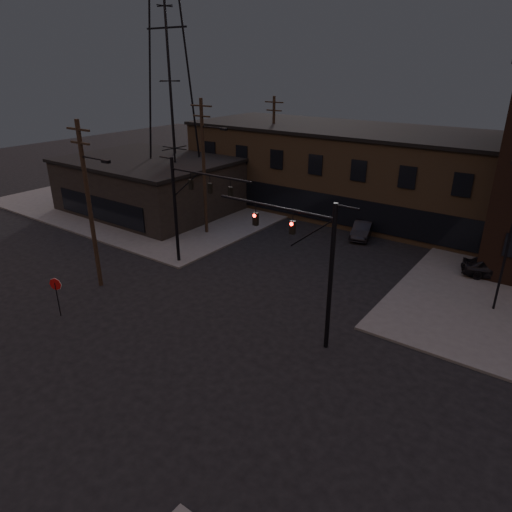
{
  "coord_description": "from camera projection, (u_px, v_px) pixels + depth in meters",
  "views": [
    {
      "loc": [
        15.61,
        -14.42,
        14.06
      ],
      "look_at": [
        0.97,
        5.72,
        3.5
      ],
      "focal_mm": 32.0,
      "sensor_mm": 36.0,
      "label": 1
    }
  ],
  "objects": [
    {
      "name": "ground",
      "position": [
        180.0,
        345.0,
        24.68
      ],
      "size": [
        140.0,
        140.0,
        0.0
      ],
      "primitive_type": "plane",
      "color": "black",
      "rests_on": "ground"
    },
    {
      "name": "sidewalk_nw",
      "position": [
        179.0,
        194.0,
        52.94
      ],
      "size": [
        30.0,
        30.0,
        0.15
      ],
      "primitive_type": "cube",
      "color": "#474744",
      "rests_on": "ground"
    },
    {
      "name": "building_row",
      "position": [
        383.0,
        176.0,
        43.97
      ],
      "size": [
        40.0,
        12.0,
        8.0
      ],
      "primitive_type": "cube",
      "color": "brown",
      "rests_on": "ground"
    },
    {
      "name": "building_left",
      "position": [
        149.0,
        186.0,
        46.44
      ],
      "size": [
        16.0,
        12.0,
        5.0
      ],
      "primitive_type": "cube",
      "color": "black",
      "rests_on": "ground"
    },
    {
      "name": "traffic_signal_near",
      "position": [
        312.0,
        257.0,
        23.2
      ],
      "size": [
        7.12,
        0.24,
        8.0
      ],
      "color": "black",
      "rests_on": "ground"
    },
    {
      "name": "traffic_signal_far",
      "position": [
        187.0,
        201.0,
        32.31
      ],
      "size": [
        7.12,
        0.24,
        8.0
      ],
      "color": "black",
      "rests_on": "ground"
    },
    {
      "name": "stop_sign",
      "position": [
        56.0,
        288.0,
        26.81
      ],
      "size": [
        0.72,
        0.33,
        2.48
      ],
      "color": "black",
      "rests_on": "ground"
    },
    {
      "name": "utility_pole_near",
      "position": [
        89.0,
        203.0,
        28.98
      ],
      "size": [
        3.7,
        0.28,
        11.0
      ],
      "color": "black",
      "rests_on": "ground"
    },
    {
      "name": "utility_pole_mid",
      "position": [
        204.0,
        165.0,
        38.36
      ],
      "size": [
        3.7,
        0.28,
        11.5
      ],
      "color": "black",
      "rests_on": "ground"
    },
    {
      "name": "utility_pole_far",
      "position": [
        273.0,
        148.0,
        48.01
      ],
      "size": [
        2.2,
        0.28,
        11.0
      ],
      "color": "black",
      "rests_on": "ground"
    },
    {
      "name": "transmission_tower",
      "position": [
        170.0,
        81.0,
        42.94
      ],
      "size": [
        7.0,
        7.0,
        25.0
      ],
      "primitive_type": null,
      "color": "black",
      "rests_on": "ground"
    },
    {
      "name": "lot_light_a",
      "position": [
        512.0,
        226.0,
        25.91
      ],
      "size": [
        1.5,
        0.28,
        9.14
      ],
      "color": "black",
      "rests_on": "ground"
    },
    {
      "name": "parked_car_lot_a",
      "position": [
        496.0,
        268.0,
        31.78
      ],
      "size": [
        4.7,
        2.99,
        1.49
      ],
      "primitive_type": "imported",
      "rotation": [
        0.0,
        0.0,
        1.88
      ],
      "color": "black",
      "rests_on": "sidewalk_ne"
    },
    {
      "name": "car_crossing",
      "position": [
        362.0,
        229.0,
        39.68
      ],
      "size": [
        2.43,
        4.49,
        1.4
      ],
      "primitive_type": "imported",
      "rotation": [
        0.0,
        0.0,
        0.23
      ],
      "color": "black",
      "rests_on": "ground"
    }
  ]
}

